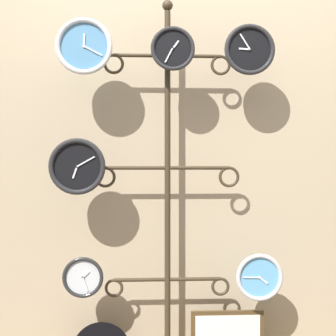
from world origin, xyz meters
TOP-DOWN VIEW (x-y plane):
  - shop_wall at (0.00, 0.57)m, footprint 4.40×0.04m
  - display_stand at (-0.00, 0.41)m, footprint 0.78×0.43m
  - clock_top_left at (-0.43, 0.30)m, footprint 0.29×0.04m
  - clock_top_center at (0.02, 0.30)m, footprint 0.23×0.04m
  - clock_top_right at (0.43, 0.32)m, footprint 0.27×0.04m
  - clock_middle_left at (-0.47, 0.30)m, footprint 0.29×0.04m
  - clock_bottom_left at (-0.44, 0.32)m, footprint 0.21×0.04m
  - clock_bottom_right at (0.48, 0.30)m, footprint 0.25×0.04m

SIDE VIEW (x-z plane):
  - display_stand at x=0.00m, z-range -0.43..1.66m
  - clock_bottom_right at x=0.48m, z-range 0.49..0.74m
  - clock_bottom_left at x=-0.44m, z-range 0.52..0.73m
  - clock_middle_left at x=-0.47m, z-range 1.05..1.34m
  - shop_wall at x=0.00m, z-range 0.00..2.80m
  - clock_top_center at x=0.02m, z-range 1.69..1.92m
  - clock_top_right at x=0.43m, z-range 1.67..1.94m
  - clock_top_left at x=-0.43m, z-range 1.67..1.96m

